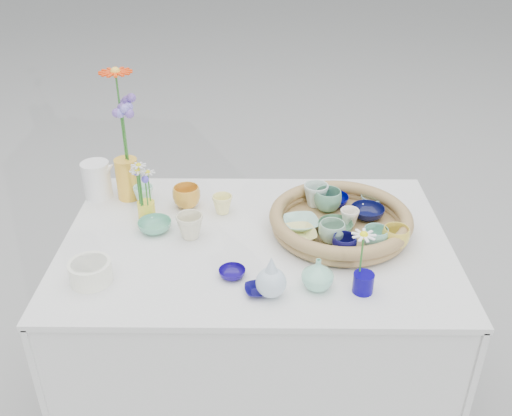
{
  "coord_description": "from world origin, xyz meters",
  "views": [
    {
      "loc": [
        0.01,
        -1.57,
        1.79
      ],
      "look_at": [
        0.0,
        0.02,
        0.87
      ],
      "focal_mm": 40.0,
      "sensor_mm": 36.0,
      "label": 1
    }
  ],
  "objects_px": {
    "display_table": "(256,400)",
    "wicker_tray": "(340,221)",
    "bud_vase_seafoam": "(318,274)",
    "tall_vase_yellow": "(128,179)"
  },
  "relations": [
    {
      "from": "bud_vase_seafoam",
      "to": "wicker_tray",
      "type": "bearing_deg",
      "value": 71.66
    },
    {
      "from": "display_table",
      "to": "wicker_tray",
      "type": "distance_m",
      "value": 0.85
    },
    {
      "from": "wicker_tray",
      "to": "bud_vase_seafoam",
      "type": "bearing_deg",
      "value": -108.34
    },
    {
      "from": "bud_vase_seafoam",
      "to": "tall_vase_yellow",
      "type": "xyz_separation_m",
      "value": [
        -0.65,
        0.53,
        0.03
      ]
    },
    {
      "from": "tall_vase_yellow",
      "to": "display_table",
      "type": "bearing_deg",
      "value": -30.33
    },
    {
      "from": "display_table",
      "to": "tall_vase_yellow",
      "type": "bearing_deg",
      "value": 149.67
    },
    {
      "from": "wicker_tray",
      "to": "bud_vase_seafoam",
      "type": "height_order",
      "value": "bud_vase_seafoam"
    },
    {
      "from": "bud_vase_seafoam",
      "to": "tall_vase_yellow",
      "type": "height_order",
      "value": "tall_vase_yellow"
    },
    {
      "from": "display_table",
      "to": "wicker_tray",
      "type": "height_order",
      "value": "wicker_tray"
    },
    {
      "from": "display_table",
      "to": "bud_vase_seafoam",
      "type": "relative_size",
      "value": 12.98
    }
  ]
}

